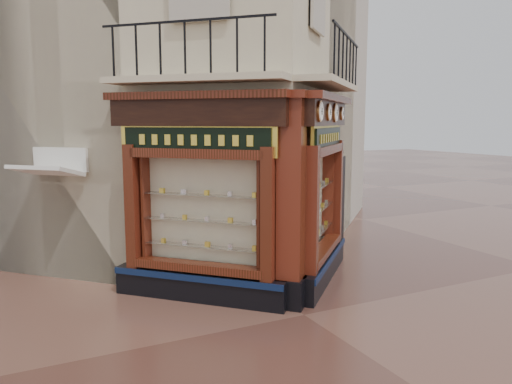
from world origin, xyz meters
TOP-DOWN VIEW (x-y plane):
  - ground at (0.00, 0.00)m, footprint 80.00×80.00m
  - main_building at (0.00, 6.16)m, footprint 11.31×11.31m
  - neighbour_left at (-2.47, 8.63)m, footprint 11.31×11.31m
  - neighbour_right at (2.47, 8.63)m, footprint 11.31×11.31m
  - shopfront_left at (-1.41, 1.57)m, footprint 2.86×2.86m
  - shopfront_right at (1.41, 1.57)m, footprint 2.86×2.86m
  - corner_pilaster at (0.00, 0.50)m, footprint 0.85×0.85m
  - balcony at (0.00, 1.49)m, footprint 5.94×2.97m
  - clock_a at (0.57, 0.47)m, footprint 0.31×0.31m
  - clock_b at (1.20, 1.09)m, footprint 0.28×0.28m
  - clock_c at (1.74, 1.64)m, footprint 0.32×0.32m
  - clock_d at (2.37, 2.27)m, footprint 0.25×0.25m
  - awning at (-3.91, 3.71)m, footprint 1.52×1.52m
  - signboard_left at (-1.46, 1.51)m, footprint 2.27×2.27m
  - signboard_right at (1.46, 1.51)m, footprint 2.06×2.06m

SIDE VIEW (x-z plane):
  - ground at x=0.00m, z-range 0.00..0.00m
  - awning at x=-3.91m, z-range -0.14..0.14m
  - corner_pilaster at x=0.00m, z-range -0.04..3.94m
  - shopfront_left at x=-1.41m, z-range -0.01..3.97m
  - shopfront_right at x=1.41m, z-range -0.01..3.97m
  - signboard_right at x=1.46m, z-range 2.82..3.38m
  - signboard_left at x=-1.46m, z-range 2.80..3.40m
  - clock_b at x=1.20m, z-range 3.45..3.79m
  - clock_d at x=2.37m, z-range 3.47..3.77m
  - clock_a at x=0.57m, z-range 3.42..3.82m
  - clock_c at x=1.74m, z-range 3.42..3.82m
  - balcony at x=0.00m, z-range 3.70..4.73m
  - neighbour_left at x=-2.47m, z-range 0.00..11.00m
  - neighbour_right at x=2.47m, z-range 0.00..11.00m
  - main_building at x=0.00m, z-range 0.00..12.00m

